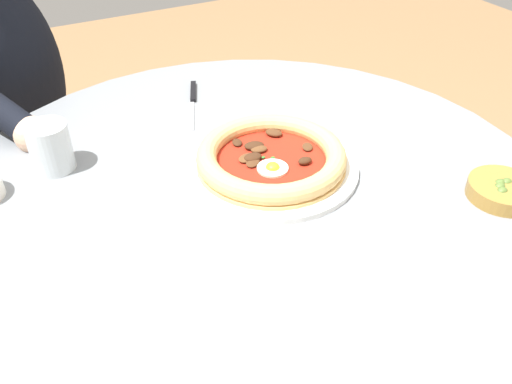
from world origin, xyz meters
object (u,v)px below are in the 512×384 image
(dining_table, at_px, (252,257))
(pizza_on_plate, at_px, (271,159))
(water_glass, at_px, (51,150))
(diner_person, at_px, (17,156))
(steak_knife, at_px, (193,98))
(olive_pan, at_px, (504,190))

(dining_table, relative_size, pizza_on_plate, 3.42)
(pizza_on_plate, height_order, water_glass, water_glass)
(water_glass, bearing_deg, diner_person, 97.21)
(dining_table, height_order, pizza_on_plate, pizza_on_plate)
(pizza_on_plate, bearing_deg, diner_person, 122.29)
(dining_table, bearing_deg, pizza_on_plate, 21.64)
(dining_table, distance_m, diner_person, 0.71)
(dining_table, relative_size, steak_knife, 5.37)
(pizza_on_plate, xyz_separation_m, steak_knife, (-0.02, 0.31, -0.02))
(water_glass, distance_m, steak_knife, 0.34)
(water_glass, bearing_deg, pizza_on_plate, -28.80)
(pizza_on_plate, bearing_deg, olive_pan, -40.00)
(diner_person, bearing_deg, dining_table, -61.88)
(olive_pan, bearing_deg, dining_table, 146.49)
(diner_person, bearing_deg, water_glass, -82.79)
(steak_knife, distance_m, olive_pan, 0.63)
(dining_table, distance_m, pizza_on_plate, 0.20)
(steak_knife, xyz_separation_m, olive_pan, (0.31, -0.55, 0.01))
(diner_person, bearing_deg, olive_pan, -51.59)
(water_glass, xyz_separation_m, olive_pan, (0.62, -0.42, -0.02))
(dining_table, distance_m, olive_pan, 0.45)
(water_glass, height_order, diner_person, diner_person)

